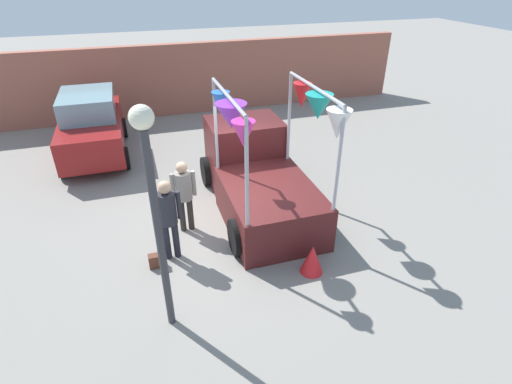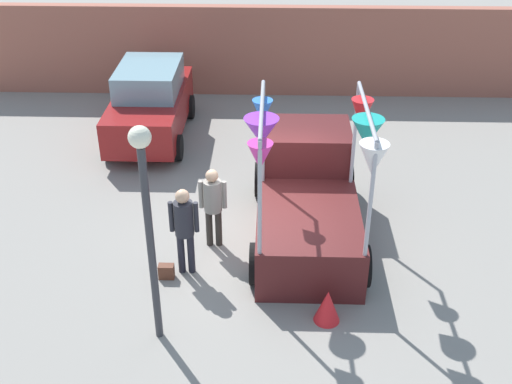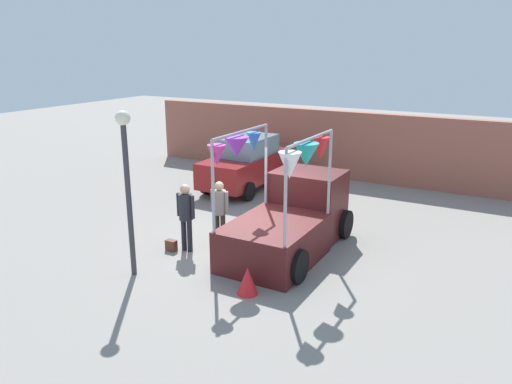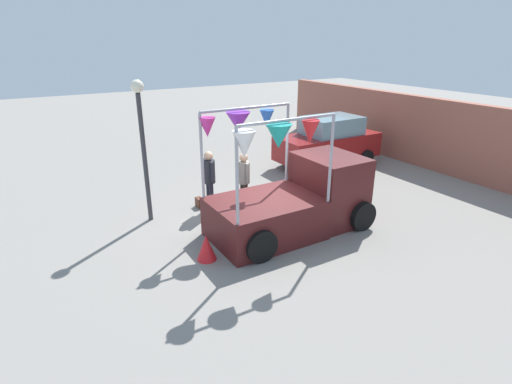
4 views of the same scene
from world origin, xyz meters
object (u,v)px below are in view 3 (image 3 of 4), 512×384
person_customer (186,211)px  folded_kite_bundle_crimson (248,281)px  person_vendor (220,206)px  vendor_truck (292,215)px  handbag (171,245)px  parked_car (246,163)px  street_lamp (127,170)px

person_customer → folded_kite_bundle_crimson: (2.48, -1.24, -0.76)m
person_customer → person_vendor: person_customer is taller
folded_kite_bundle_crimson → vendor_truck: bearing=95.5°
vendor_truck → handbag: size_ratio=14.59×
person_customer → handbag: (-0.35, -0.20, -0.92)m
vendor_truck → parked_car: 5.71m
handbag → folded_kite_bundle_crimson: 3.02m
handbag → folded_kite_bundle_crimson: bearing=-20.2°
street_lamp → person_vendor: bearing=75.3°
person_customer → folded_kite_bundle_crimson: person_customer is taller
vendor_truck → folded_kite_bundle_crimson: 2.78m
vendor_truck → person_customer: vendor_truck is taller
parked_car → handbag: 6.09m
parked_car → person_customer: bearing=-74.3°
parked_car → person_vendor: size_ratio=2.41×
person_customer → vendor_truck: bearing=33.3°
handbag → person_vendor: bearing=54.0°
handbag → vendor_truck: bearing=32.8°
parked_car → folded_kite_bundle_crimson: parked_car is taller
parked_car → person_vendor: parked_car is taller
parked_car → street_lamp: 7.66m
street_lamp → folded_kite_bundle_crimson: size_ratio=6.18×
handbag → street_lamp: 2.74m
vendor_truck → folded_kite_bundle_crimson: (0.26, -2.70, -0.58)m
handbag → folded_kite_bundle_crimson: size_ratio=0.47×
parked_car → handbag: size_ratio=14.29×
vendor_truck → person_customer: bearing=-146.7°
vendor_truck → person_vendor: (-1.80, -0.59, 0.12)m
person_customer → street_lamp: size_ratio=0.47×
person_customer → handbag: 1.00m
vendor_truck → person_customer: (-2.22, -1.46, 0.18)m
street_lamp → folded_kite_bundle_crimson: street_lamp is taller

